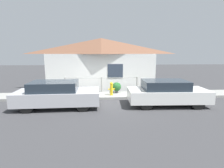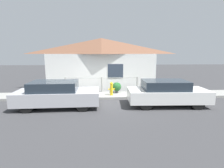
{
  "view_description": "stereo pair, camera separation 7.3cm",
  "coord_description": "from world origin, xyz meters",
  "px_view_note": "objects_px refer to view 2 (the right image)",
  "views": [
    {
      "loc": [
        -0.07,
        -10.07,
        2.78
      ],
      "look_at": [
        0.62,
        0.3,
        0.9
      ],
      "focal_mm": 28.0,
      "sensor_mm": 36.0,
      "label": 1
    },
    {
      "loc": [
        0.0,
        -10.08,
        2.78
      ],
      "look_at": [
        0.62,
        0.3,
        0.9
      ],
      "focal_mm": 28.0,
      "sensor_mm": 36.0,
      "label": 2
    }
  ],
  "objects_px": {
    "car_left": "(57,94)",
    "car_right": "(167,93)",
    "fire_hydrant": "(111,88)",
    "potted_plant_near_hydrant": "(117,87)"
  },
  "relations": [
    {
      "from": "car_left",
      "to": "car_right",
      "type": "distance_m",
      "value": 5.7
    },
    {
      "from": "fire_hydrant",
      "to": "car_left",
      "type": "bearing_deg",
      "value": -147.62
    },
    {
      "from": "potted_plant_near_hydrant",
      "to": "car_left",
      "type": "bearing_deg",
      "value": -142.89
    },
    {
      "from": "car_left",
      "to": "car_right",
      "type": "xyz_separation_m",
      "value": [
        5.7,
        0.0,
        0.0
      ]
    },
    {
      "from": "car_left",
      "to": "potted_plant_near_hydrant",
      "type": "relative_size",
      "value": 6.01
    },
    {
      "from": "car_left",
      "to": "fire_hydrant",
      "type": "xyz_separation_m",
      "value": [
        2.88,
        1.83,
        -0.1
      ]
    },
    {
      "from": "car_right",
      "to": "fire_hydrant",
      "type": "distance_m",
      "value": 3.36
    },
    {
      "from": "car_left",
      "to": "potted_plant_near_hydrant",
      "type": "bearing_deg",
      "value": 35.85
    },
    {
      "from": "car_left",
      "to": "car_right",
      "type": "bearing_deg",
      "value": -1.23
    },
    {
      "from": "car_left",
      "to": "fire_hydrant",
      "type": "relative_size",
      "value": 5.04
    }
  ]
}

